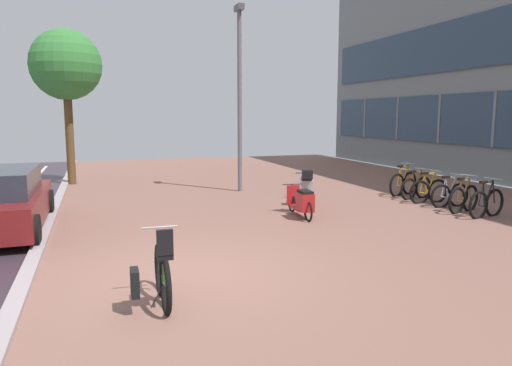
% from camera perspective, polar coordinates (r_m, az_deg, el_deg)
% --- Properties ---
extents(ground, '(21.00, 40.00, 0.13)m').
position_cam_1_polar(ground, '(7.97, 2.45, -9.97)').
color(ground, '#362A36').
extents(bicycle_foreground, '(0.67, 1.41, 1.10)m').
position_cam_1_polar(bicycle_foreground, '(6.43, -11.44, -10.69)').
color(bicycle_foreground, black).
rests_on(bicycle_foreground, ground).
extents(bicycle_rack_00, '(1.32, 0.47, 0.98)m').
position_cam_1_polar(bicycle_rack_00, '(12.77, 25.95, -2.20)').
color(bicycle_rack_00, black).
rests_on(bicycle_rack_00, ground).
extents(bicycle_rack_01, '(1.30, 0.53, 0.98)m').
position_cam_1_polar(bicycle_rack_01, '(13.21, 23.67, -1.74)').
color(bicycle_rack_01, black).
rests_on(bicycle_rack_01, ground).
extents(bicycle_rack_02, '(1.27, 0.48, 0.92)m').
position_cam_1_polar(bicycle_rack_02, '(13.81, 22.25, -1.33)').
color(bicycle_rack_02, black).
rests_on(bicycle_rack_02, ground).
extents(bicycle_rack_03, '(1.31, 0.48, 0.95)m').
position_cam_1_polar(bicycle_rack_03, '(14.23, 20.04, -0.91)').
color(bicycle_rack_03, black).
rests_on(bicycle_rack_03, ground).
extents(bicycle_rack_04, '(1.29, 0.47, 0.93)m').
position_cam_1_polar(bicycle_rack_04, '(14.81, 18.67, -0.54)').
color(bicycle_rack_04, black).
rests_on(bicycle_rack_04, ground).
extents(bicycle_rack_05, '(1.35, 0.59, 1.02)m').
position_cam_1_polar(bicycle_rack_05, '(15.37, 17.26, -0.07)').
color(bicycle_rack_05, black).
rests_on(bicycle_rack_05, ground).
extents(scooter_near, '(0.52, 1.67, 0.75)m').
position_cam_1_polar(scooter_near, '(11.53, 5.53, -2.29)').
color(scooter_near, black).
rests_on(scooter_near, ground).
extents(scooter_mid, '(0.87, 1.67, 1.02)m').
position_cam_1_polar(scooter_mid, '(13.33, 6.03, -0.51)').
color(scooter_mid, black).
rests_on(scooter_mid, ground).
extents(lamp_post, '(0.20, 0.52, 5.85)m').
position_cam_1_polar(lamp_post, '(15.35, -1.99, 11.09)').
color(lamp_post, slate).
rests_on(lamp_post, ground).
extents(street_tree, '(2.44, 2.44, 5.42)m').
position_cam_1_polar(street_tree, '(18.26, -21.88, 12.92)').
color(street_tree, brown).
rests_on(street_tree, ground).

